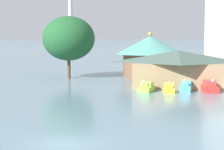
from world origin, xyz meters
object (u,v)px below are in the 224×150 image
object	(u,v)px
pedal_boat_yellow	(169,89)
green_roof_pavilion	(150,54)
pedal_boat_lime	(146,88)
shoreline_tree_tall_left	(69,38)
pedal_boat_cyan	(186,87)
pedal_boat_red	(210,87)
boathouse	(178,68)

from	to	relation	value
pedal_boat_yellow	green_roof_pavilion	distance (m)	19.85
pedal_boat_lime	shoreline_tree_tall_left	bearing A→B (deg)	-121.36
pedal_boat_cyan	pedal_boat_red	bearing A→B (deg)	92.12
green_roof_pavilion	pedal_boat_red	bearing A→B (deg)	-66.91
pedal_boat_lime	pedal_boat_red	bearing A→B (deg)	109.00
pedal_boat_yellow	pedal_boat_cyan	distance (m)	2.77
pedal_boat_lime	shoreline_tree_tall_left	size ratio (longest dim) A/B	0.29
pedal_boat_cyan	shoreline_tree_tall_left	size ratio (longest dim) A/B	0.29
pedal_boat_yellow	pedal_boat_red	bearing A→B (deg)	100.99
pedal_boat_lime	boathouse	bearing A→B (deg)	157.53
pedal_boat_yellow	green_roof_pavilion	world-z (taller)	green_roof_pavilion
pedal_boat_yellow	pedal_boat_cyan	size ratio (longest dim) A/B	0.78
pedal_boat_lime	boathouse	distance (m)	7.26
pedal_boat_yellow	pedal_boat_lime	bearing A→B (deg)	-102.11
pedal_boat_yellow	pedal_boat_cyan	bearing A→B (deg)	123.52
green_roof_pavilion	shoreline_tree_tall_left	xyz separation A→B (m)	(-13.85, -3.49, 2.73)
pedal_boat_lime	pedal_boat_yellow	size ratio (longest dim) A/B	1.26
boathouse	shoreline_tree_tall_left	xyz separation A→B (m)	(-17.93, 9.86, 4.10)
pedal_boat_yellow	shoreline_tree_tall_left	distance (m)	23.70
pedal_boat_lime	shoreline_tree_tall_left	world-z (taller)	shoreline_tree_tall_left
boathouse	shoreline_tree_tall_left	world-z (taller)	shoreline_tree_tall_left
pedal_boat_cyan	boathouse	xyz separation A→B (m)	(-0.83, 4.50, 2.18)
pedal_boat_yellow	boathouse	world-z (taller)	boathouse
pedal_boat_yellow	green_roof_pavilion	xyz separation A→B (m)	(-2.59, 19.35, 3.60)
boathouse	green_roof_pavilion	distance (m)	14.03
pedal_boat_red	boathouse	bearing A→B (deg)	-150.03
pedal_boat_lime	green_roof_pavilion	xyz separation A→B (m)	(0.31, 18.69, 3.60)
pedal_boat_cyan	boathouse	world-z (taller)	boathouse
pedal_boat_red	green_roof_pavilion	bearing A→B (deg)	-163.63
pedal_boat_red	shoreline_tree_tall_left	xyz separation A→B (m)	(-21.69, 14.91, 6.21)
pedal_boat_cyan	shoreline_tree_tall_left	world-z (taller)	shoreline_tree_tall_left
pedal_boat_lime	boathouse	world-z (taller)	boathouse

